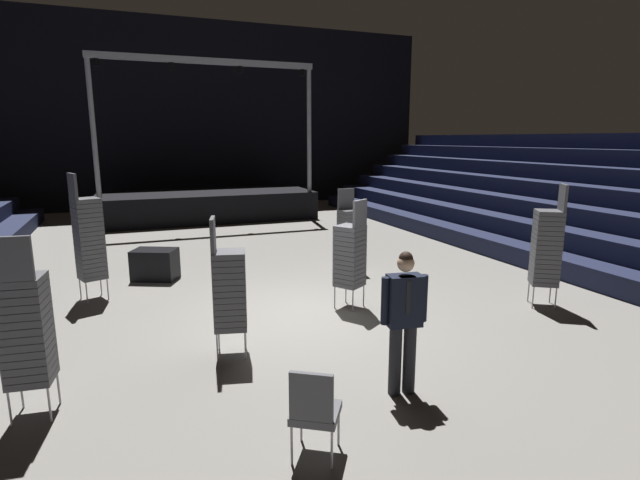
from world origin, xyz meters
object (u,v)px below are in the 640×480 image
object	(u,v)px
stage_riser	(206,203)
chair_stack_mid_centre	(349,230)
loose_chair_near_man	(314,408)
chair_stack_front_right	(229,288)
equipment_road_case	(155,264)
chair_stack_mid_right	(350,254)
chair_stack_front_left	(26,327)
chair_stack_rear_left	(547,246)
chair_stack_mid_left	(89,237)
man_with_tie	(404,315)

from	to	relation	value
stage_riser	chair_stack_mid_centre	size ratio (longest dim) A/B	4.15
loose_chair_near_man	chair_stack_front_right	bearing A→B (deg)	128.84
equipment_road_case	loose_chair_near_man	size ratio (longest dim) A/B	0.95
chair_stack_mid_right	loose_chair_near_man	world-z (taller)	chair_stack_mid_right
chair_stack_front_right	chair_stack_mid_right	distance (m)	2.69
chair_stack_front_left	chair_stack_mid_centre	world-z (taller)	chair_stack_front_left
chair_stack_front_left	loose_chair_near_man	xyz separation A→B (m)	(2.59, -1.83, -0.49)
chair_stack_front_right	chair_stack_rear_left	world-z (taller)	chair_stack_rear_left
chair_stack_rear_left	equipment_road_case	world-z (taller)	chair_stack_rear_left
chair_stack_front_left	chair_stack_rear_left	size ratio (longest dim) A/B	0.92
stage_riser	equipment_road_case	world-z (taller)	stage_riser
chair_stack_front_left	loose_chair_near_man	distance (m)	3.21
chair_stack_front_right	chair_stack_mid_left	world-z (taller)	chair_stack_mid_left
equipment_road_case	chair_stack_front_left	bearing A→B (deg)	-106.75
chair_stack_front_right	chair_stack_mid_centre	distance (m)	4.94
stage_riser	man_with_tie	size ratio (longest dim) A/B	4.47
man_with_tie	loose_chair_near_man	size ratio (longest dim) A/B	1.84
chair_stack_rear_left	man_with_tie	bearing A→B (deg)	146.89
stage_riser	chair_stack_front_left	bearing A→B (deg)	-106.39
stage_riser	loose_chair_near_man	xyz separation A→B (m)	(-1.30, -15.06, -0.06)
stage_riser	equipment_road_case	xyz separation A→B (m)	(-2.34, -8.07, -0.26)
chair_stack_rear_left	stage_riser	bearing A→B (deg)	50.91
chair_stack_mid_right	chair_stack_mid_centre	world-z (taller)	chair_stack_mid_right
stage_riser	chair_stack_mid_right	bearing A→B (deg)	-85.82
chair_stack_front_left	chair_stack_mid_right	size ratio (longest dim) A/B	1.04
chair_stack_mid_left	loose_chair_near_man	world-z (taller)	chair_stack_mid_left
man_with_tie	chair_stack_rear_left	distance (m)	4.42
chair_stack_mid_centre	chair_stack_front_left	bearing A→B (deg)	33.77
equipment_road_case	man_with_tie	bearing A→B (deg)	-68.48
stage_riser	chair_stack_mid_left	world-z (taller)	stage_riser
chair_stack_front_left	chair_stack_mid_centre	size ratio (longest dim) A/B	1.09
chair_stack_front_left	loose_chair_near_man	size ratio (longest dim) A/B	2.17
chair_stack_front_right	equipment_road_case	size ratio (longest dim) A/B	2.18
chair_stack_mid_centre	loose_chair_near_man	distance (m)	6.91
equipment_road_case	loose_chair_near_man	bearing A→B (deg)	-81.59
chair_stack_mid_right	chair_stack_mid_centre	distance (m)	2.55
stage_riser	chair_stack_front_left	world-z (taller)	stage_riser
man_with_tie	chair_stack_front_right	distance (m)	2.47
stage_riser	loose_chair_near_man	size ratio (longest dim) A/B	8.25
equipment_road_case	stage_riser	bearing A→B (deg)	73.85
chair_stack_front_right	chair_stack_mid_right	size ratio (longest dim) A/B	1.00
chair_stack_front_right	chair_stack_mid_left	size ratio (longest dim) A/B	0.82
chair_stack_mid_right	loose_chair_near_man	xyz separation A→B (m)	(-2.13, -3.80, -0.45)
chair_stack_front_right	chair_stack_rear_left	distance (m)	5.71
stage_riser	chair_stack_mid_right	xyz separation A→B (m)	(0.82, -11.26, 0.39)
chair_stack_front_left	chair_stack_front_right	world-z (taller)	chair_stack_front_left
man_with_tie	chair_stack_rear_left	size ratio (longest dim) A/B	0.78
chair_stack_front_left	chair_stack_rear_left	distance (m)	8.06
equipment_road_case	chair_stack_rear_left	bearing A→B (deg)	-34.16
chair_stack_mid_left	chair_stack_mid_centre	bearing A→B (deg)	70.58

